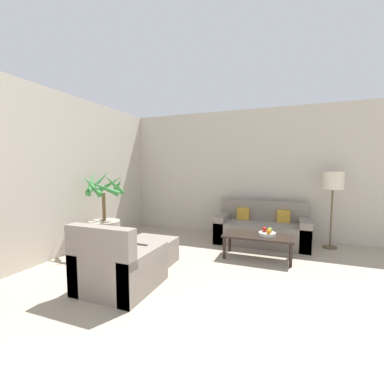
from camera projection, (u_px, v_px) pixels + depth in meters
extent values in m
cube|color=#BCB2A3|center=(279.00, 174.00, 5.31)|extent=(8.17, 0.06, 2.70)
cylinder|color=#ADA393|center=(105.00, 235.00, 4.58)|extent=(0.54, 0.54, 0.53)
cylinder|color=brown|center=(104.00, 207.00, 4.54)|extent=(0.06, 0.06, 0.50)
cone|color=#38843D|center=(114.00, 184.00, 4.42)|extent=(0.10, 0.51, 0.40)
cone|color=#38843D|center=(118.00, 186.00, 4.63)|extent=(0.49, 0.42, 0.33)
cone|color=#38843D|center=(110.00, 184.00, 4.74)|extent=(0.54, 0.22, 0.36)
cone|color=#38843D|center=(98.00, 182.00, 4.64)|extent=(0.30, 0.48, 0.44)
cone|color=#38843D|center=(91.00, 182.00, 4.48)|extent=(0.29, 0.47, 0.46)
cone|color=#38843D|center=(92.00, 185.00, 4.31)|extent=(0.53, 0.21, 0.38)
cone|color=#38843D|center=(103.00, 187.00, 4.26)|extent=(0.49, 0.42, 0.33)
cube|color=gray|center=(261.00, 233.00, 4.96)|extent=(1.73, 0.78, 0.41)
cube|color=gray|center=(264.00, 210.00, 5.21)|extent=(1.73, 0.16, 0.39)
cube|color=gray|center=(223.00, 227.00, 5.23)|extent=(0.20, 0.78, 0.53)
cube|color=gray|center=(305.00, 234.00, 4.68)|extent=(0.20, 0.78, 0.53)
cube|color=gold|center=(243.00, 214.00, 5.25)|extent=(0.24, 0.12, 0.24)
cube|color=gold|center=(284.00, 216.00, 4.97)|extent=(0.24, 0.12, 0.24)
cylinder|color=brown|center=(330.00, 247.00, 4.72)|extent=(0.24, 0.24, 0.03)
cylinder|color=brown|center=(331.00, 218.00, 4.67)|extent=(0.03, 0.03, 1.06)
cylinder|color=beige|center=(333.00, 180.00, 4.61)|extent=(0.36, 0.36, 0.32)
cylinder|color=black|center=(224.00, 248.00, 4.15)|extent=(0.05, 0.05, 0.35)
cylinder|color=black|center=(291.00, 255.00, 3.79)|extent=(0.05, 0.05, 0.35)
cylinder|color=black|center=(230.00, 241.00, 4.52)|extent=(0.05, 0.05, 0.35)
cylinder|color=black|center=(291.00, 248.00, 4.16)|extent=(0.05, 0.05, 0.35)
cube|color=black|center=(258.00, 236.00, 4.14)|extent=(1.10, 0.49, 0.03)
cylinder|color=beige|center=(267.00, 234.00, 4.11)|extent=(0.27, 0.27, 0.06)
sphere|color=red|center=(264.00, 229.00, 4.14)|extent=(0.08, 0.08, 0.08)
sphere|color=olive|center=(270.00, 230.00, 4.10)|extent=(0.08, 0.08, 0.08)
sphere|color=orange|center=(269.00, 231.00, 4.02)|extent=(0.07, 0.07, 0.07)
cube|color=gray|center=(121.00, 271.00, 3.15)|extent=(0.84, 0.88, 0.40)
cube|color=gray|center=(100.00, 246.00, 2.78)|extent=(0.84, 0.16, 0.44)
cube|color=gray|center=(99.00, 264.00, 3.27)|extent=(0.16, 0.88, 0.50)
cube|color=gray|center=(145.00, 271.00, 3.03)|extent=(0.16, 0.88, 0.50)
cube|color=gray|center=(152.00, 251.00, 3.96)|extent=(0.68, 0.55, 0.38)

